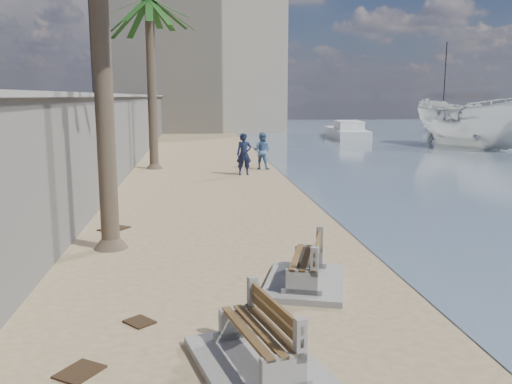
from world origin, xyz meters
TOP-DOWN VIEW (x-y plane):
  - seawall at (-5.20, 20.00)m, footprint 0.45×70.00m
  - wall_cap at (-5.20, 20.00)m, footprint 0.80×70.00m
  - end_building at (-2.00, 52.00)m, footprint 18.00×12.00m
  - bench_near at (-1.20, 0.54)m, footprint 1.95×2.43m
  - bench_far at (0.05, 3.61)m, footprint 1.97×2.42m
  - palm_back at (-3.95, 20.87)m, footprint 5.00×5.00m
  - person_a at (0.24, 18.23)m, footprint 0.80×0.57m
  - person_b at (1.29, 20.10)m, footprint 1.18×1.09m
  - boat_cruiser at (17.32, 29.82)m, footprint 4.92×4.99m
  - yacht_near at (23.04, 40.25)m, footprint 3.88×11.62m
  - yacht_far at (10.96, 39.28)m, footprint 3.43×9.15m
  - sailboat_west at (23.34, 47.35)m, footprint 6.23×7.36m
  - debris_b at (-3.51, 0.71)m, footprint 0.67×0.70m
  - debris_c at (-4.16, 8.49)m, footprint 0.87×0.92m
  - debris_d at (-2.89, 2.22)m, footprint 0.55×0.56m

SIDE VIEW (x-z plane):
  - debris_b at x=-3.51m, z-range 0.00..0.03m
  - debris_c at x=-4.16m, z-range 0.00..0.03m
  - debris_d at x=-2.89m, z-range 0.00..0.03m
  - sailboat_west at x=23.34m, z-range -4.19..4.79m
  - yacht_near at x=23.04m, z-range -0.40..1.10m
  - yacht_far at x=10.96m, z-range -0.40..1.10m
  - bench_far at x=0.05m, z-range -0.05..0.82m
  - bench_near at x=-1.20m, z-range -0.06..0.84m
  - person_b at x=1.29m, z-range 0.00..1.98m
  - person_a at x=0.24m, z-range 0.00..2.15m
  - seawall at x=-5.20m, z-range 0.00..3.50m
  - boat_cruiser at x=17.32m, z-range -0.40..4.20m
  - wall_cap at x=-5.20m, z-range 3.49..3.61m
  - end_building at x=-2.00m, z-range 0.00..14.00m
  - palm_back at x=-3.95m, z-range 3.40..12.26m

